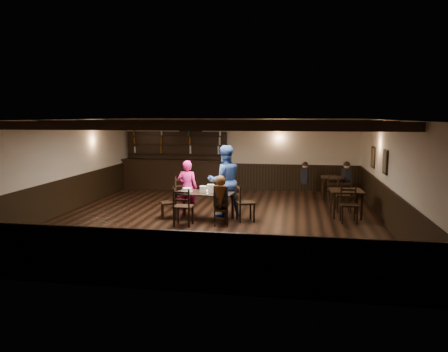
% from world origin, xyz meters
% --- Properties ---
extents(ground, '(10.00, 10.00, 0.00)m').
position_xyz_m(ground, '(0.00, 0.00, 0.00)').
color(ground, black).
rests_on(ground, ground).
extents(room_shell, '(9.02, 10.02, 2.71)m').
position_xyz_m(room_shell, '(0.01, 0.04, 1.75)').
color(room_shell, beige).
rests_on(room_shell, ground).
extents(dining_table, '(1.63, 0.96, 0.75)m').
position_xyz_m(dining_table, '(-0.28, -0.13, 0.67)').
color(dining_table, black).
rests_on(dining_table, ground).
extents(chair_near_left, '(0.47, 0.45, 0.99)m').
position_xyz_m(chair_near_left, '(-0.68, -0.90, 0.58)').
color(chair_near_left, black).
rests_on(chair_near_left, ground).
extents(chair_near_right, '(0.44, 0.43, 0.80)m').
position_xyz_m(chair_near_right, '(0.28, -0.70, 0.47)').
color(chair_near_right, black).
rests_on(chair_near_right, ground).
extents(chair_end_left, '(0.51, 0.52, 0.86)m').
position_xyz_m(chair_end_left, '(-1.23, -0.08, 0.50)').
color(chair_end_left, black).
rests_on(chair_end_left, ground).
extents(chair_end_right, '(0.58, 0.59, 1.00)m').
position_xyz_m(chair_end_right, '(0.76, -0.11, 0.58)').
color(chair_end_right, black).
rests_on(chair_end_right, ground).
extents(chair_far_pushed, '(0.61, 0.61, 0.98)m').
position_xyz_m(chair_far_pushed, '(-1.23, 1.19, 0.57)').
color(chair_far_pushed, black).
rests_on(chair_far_pushed, ground).
extents(woman_pink, '(0.58, 0.39, 1.56)m').
position_xyz_m(woman_pink, '(-0.88, 0.41, 0.78)').
color(woman_pink, '#DF1F7F').
rests_on(woman_pink, ground).
extents(man_blue, '(1.20, 1.09, 1.99)m').
position_xyz_m(man_blue, '(0.19, 0.43, 1.00)').
color(man_blue, '#284F83').
rests_on(man_blue, ground).
extents(seated_person, '(0.35, 0.53, 0.86)m').
position_xyz_m(seated_person, '(0.27, -0.65, 0.85)').
color(seated_person, black).
rests_on(seated_person, ground).
extents(cake, '(0.30, 0.30, 0.09)m').
position_xyz_m(cake, '(-0.78, -0.02, 0.79)').
color(cake, white).
rests_on(cake, dining_table).
extents(plate_stack_a, '(0.19, 0.19, 0.18)m').
position_xyz_m(plate_stack_a, '(-0.30, -0.14, 0.84)').
color(plate_stack_a, white).
rests_on(plate_stack_a, dining_table).
extents(plate_stack_b, '(0.19, 0.19, 0.22)m').
position_xyz_m(plate_stack_b, '(-0.10, -0.11, 0.86)').
color(plate_stack_b, white).
rests_on(plate_stack_b, dining_table).
extents(tea_light, '(0.05, 0.05, 0.06)m').
position_xyz_m(tea_light, '(-0.22, -0.04, 0.78)').
color(tea_light, '#A5A8AD').
rests_on(tea_light, dining_table).
extents(salt_shaker, '(0.03, 0.03, 0.08)m').
position_xyz_m(salt_shaker, '(0.06, -0.29, 0.79)').
color(salt_shaker, silver).
rests_on(salt_shaker, dining_table).
extents(pepper_shaker, '(0.04, 0.04, 0.09)m').
position_xyz_m(pepper_shaker, '(0.12, -0.27, 0.80)').
color(pepper_shaker, '#A5A8AD').
rests_on(pepper_shaker, dining_table).
extents(drink_glass, '(0.07, 0.07, 0.12)m').
position_xyz_m(drink_glass, '(0.05, -0.03, 0.81)').
color(drink_glass, silver).
rests_on(drink_glass, dining_table).
extents(menu_red, '(0.36, 0.29, 0.00)m').
position_xyz_m(menu_red, '(0.22, -0.30, 0.75)').
color(menu_red, maroon).
rests_on(menu_red, dining_table).
extents(menu_blue, '(0.33, 0.27, 0.00)m').
position_xyz_m(menu_blue, '(0.23, -0.02, 0.75)').
color(menu_blue, navy).
rests_on(menu_blue, dining_table).
extents(bar_counter, '(4.16, 0.70, 2.20)m').
position_xyz_m(bar_counter, '(-2.46, 4.72, 0.73)').
color(bar_counter, black).
rests_on(bar_counter, ground).
extents(back_table_a, '(0.92, 0.92, 0.75)m').
position_xyz_m(back_table_a, '(3.55, 0.91, 0.65)').
color(back_table_a, black).
rests_on(back_table_a, ground).
extents(back_table_b, '(0.78, 0.78, 0.75)m').
position_xyz_m(back_table_b, '(3.36, 3.62, 0.65)').
color(back_table_b, black).
rests_on(back_table_b, ground).
extents(bg_patron_left, '(0.27, 0.39, 0.76)m').
position_xyz_m(bg_patron_left, '(2.45, 3.86, 0.85)').
color(bg_patron_left, black).
rests_on(bg_patron_left, ground).
extents(bg_patron_right, '(0.31, 0.42, 0.80)m').
position_xyz_m(bg_patron_right, '(3.85, 3.77, 0.87)').
color(bg_patron_right, black).
rests_on(bg_patron_right, ground).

